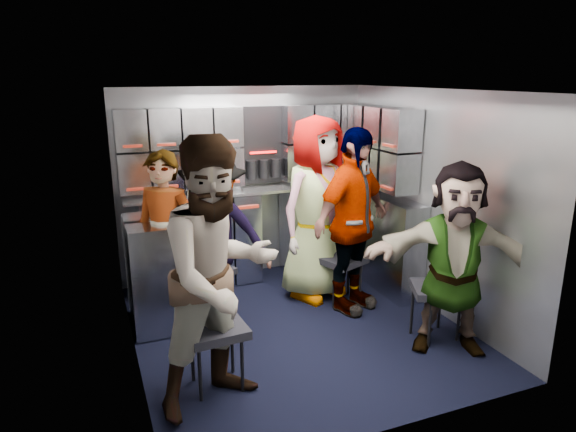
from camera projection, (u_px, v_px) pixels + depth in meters
name	position (u px, v px, depth m)	size (l,w,h in m)	color
floor	(296.00, 328.00, 4.66)	(3.00, 3.00, 0.00)	black
wall_back	(245.00, 183.00, 5.72)	(2.80, 0.04, 2.10)	#8E939B
wall_left	(127.00, 235.00, 3.88)	(0.04, 3.00, 2.10)	#8E939B
wall_right	(432.00, 202.00, 4.88)	(0.04, 3.00, 2.10)	#8E939B
ceiling	(298.00, 90.00, 4.10)	(2.80, 3.00, 0.02)	silver
cart_bank_back	(252.00, 236.00, 5.68)	(2.68, 0.38, 0.99)	#8D919B
cart_bank_left	(151.00, 274.00, 4.61)	(0.38, 0.76, 0.99)	#8D919B
counter	(251.00, 190.00, 5.54)	(2.68, 0.42, 0.03)	silver
locker_bank_back	(248.00, 145.00, 5.47)	(2.68, 0.28, 0.82)	#8D919B
locker_bank_right	(382.00, 147.00, 5.34)	(0.28, 1.00, 0.82)	#8D919B
right_cabinet	(382.00, 240.00, 5.51)	(0.28, 1.20, 1.00)	#8D919B
coffee_niche	(262.00, 146.00, 5.59)	(0.46, 0.16, 0.84)	black
red_latch_strip	(257.00, 206.00, 5.40)	(2.60, 0.02, 0.03)	#A22616
jump_seat_near_left	(216.00, 332.00, 3.68)	(0.44, 0.42, 0.49)	black
jump_seat_mid_left	(212.00, 273.00, 4.91)	(0.47, 0.46, 0.44)	black
jump_seat_center	(308.00, 255.00, 5.44)	(0.44, 0.43, 0.42)	black
jump_seat_mid_right	(342.00, 262.00, 5.11)	(0.51, 0.50, 0.47)	black
jump_seat_near_right	(437.00, 292.00, 4.39)	(0.53, 0.52, 0.48)	black
attendant_standing	(166.00, 243.00, 4.47)	(0.59, 0.39, 1.61)	black
attendant_arc_a	(219.00, 276.00, 3.39)	(0.91, 0.71, 1.87)	black
attendant_arc_b	(214.00, 237.00, 4.64)	(1.03, 0.59, 1.59)	black
attendant_arc_c	(316.00, 209.00, 5.13)	(0.90, 0.59, 1.85)	black
attendant_arc_d	(352.00, 222.00, 4.82)	(1.04, 0.43, 1.77)	black
attendant_arc_e	(455.00, 259.00, 4.13)	(1.47, 0.47, 1.58)	black
bottle_left	(204.00, 180.00, 5.28)	(0.07, 0.07, 0.28)	white
bottle_mid	(199.00, 183.00, 5.26)	(0.06, 0.06, 0.22)	white
bottle_right	(319.00, 173.00, 5.74)	(0.07, 0.07, 0.25)	white
cup_left	(191.00, 190.00, 5.24)	(0.08, 0.08, 0.09)	tan
cup_right	(326.00, 179.00, 5.79)	(0.09, 0.09, 0.10)	tan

